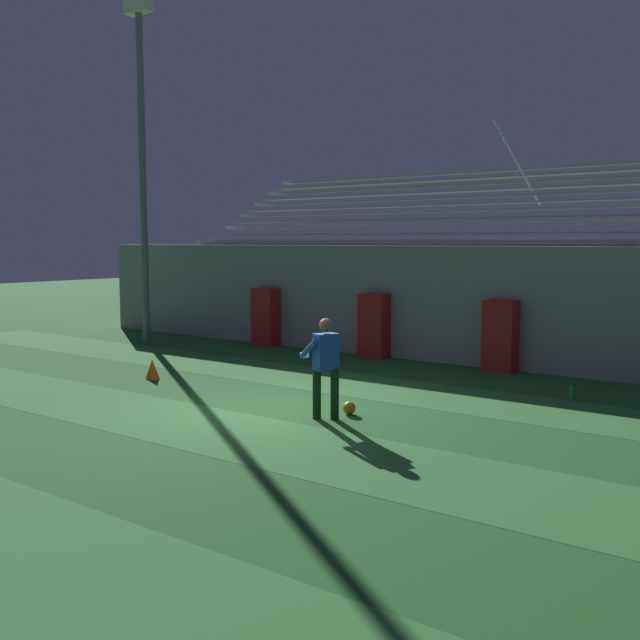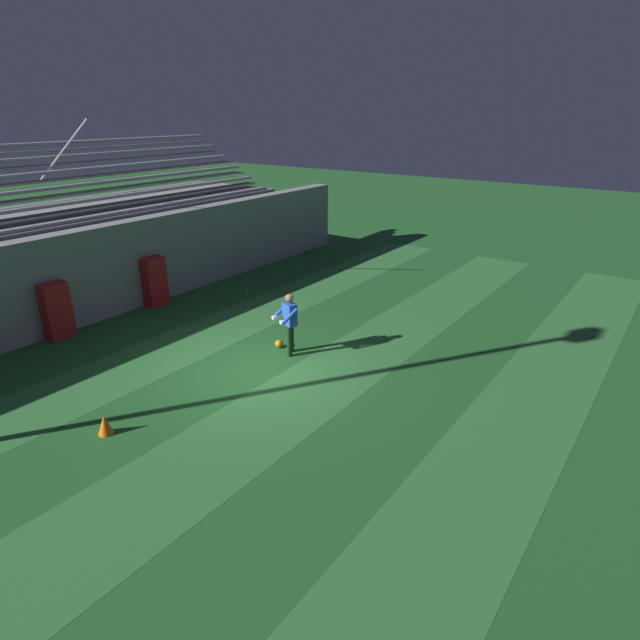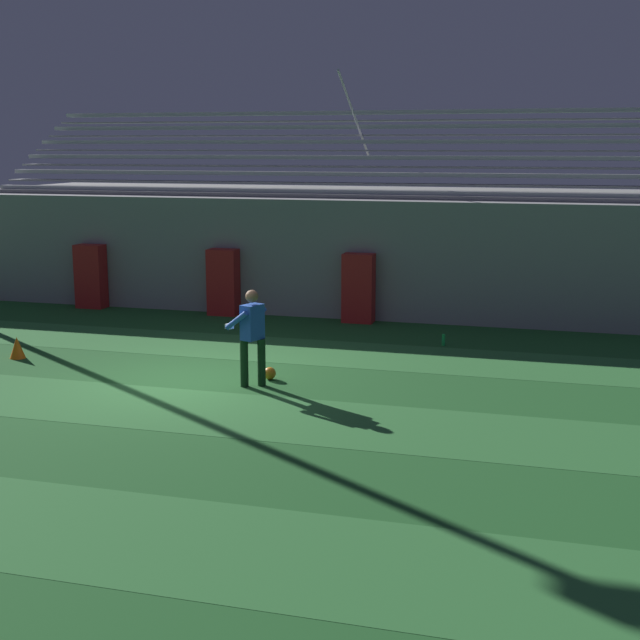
# 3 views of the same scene
# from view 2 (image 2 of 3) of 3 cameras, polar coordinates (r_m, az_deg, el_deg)

# --- Properties ---
(ground_plane) EXTENTS (80.00, 80.00, 0.00)m
(ground_plane) POSITION_cam_2_polar(r_m,az_deg,el_deg) (13.42, -6.61, -5.41)
(ground_plane) COLOR #236028
(turf_stripe_near) EXTENTS (28.00, 2.18, 0.01)m
(turf_stripe_near) POSITION_cam_2_polar(r_m,az_deg,el_deg) (10.88, 18.46, -13.52)
(turf_stripe_near) COLOR #337A38
(turf_stripe_near) RESTS_ON ground
(turf_stripe_mid) EXTENTS (28.00, 2.18, 0.01)m
(turf_stripe_mid) POSITION_cam_2_polar(r_m,az_deg,el_deg) (12.49, -0.95, -7.41)
(turf_stripe_mid) COLOR #337A38
(turf_stripe_mid) RESTS_ON ground
(turf_stripe_far) EXTENTS (28.00, 2.18, 0.01)m
(turf_stripe_far) POSITION_cam_2_polar(r_m,az_deg,el_deg) (15.23, -14.31, -2.56)
(turf_stripe_far) COLOR #337A38
(turf_stripe_far) RESTS_ON ground
(back_wall) EXTENTS (24.00, 0.60, 2.80)m
(back_wall) POSITION_cam_2_polar(r_m,az_deg,el_deg) (17.69, -22.80, 4.62)
(back_wall) COLOR gray
(back_wall) RESTS_ON ground
(padding_pillar_gate_left) EXTENTS (0.72, 0.44, 1.60)m
(padding_pillar_gate_left) POSITION_cam_2_polar(r_m,az_deg,el_deg) (16.63, -26.28, 0.85)
(padding_pillar_gate_left) COLOR #B21E1E
(padding_pillar_gate_left) RESTS_ON ground
(padding_pillar_gate_right) EXTENTS (0.72, 0.44, 1.60)m
(padding_pillar_gate_right) POSITION_cam_2_polar(r_m,az_deg,el_deg) (18.32, -17.22, 3.93)
(padding_pillar_gate_right) COLOR #B21E1E
(padding_pillar_gate_right) RESTS_ON ground
(bleacher_stand) EXTENTS (18.00, 4.75, 5.83)m
(bleacher_stand) POSITION_cam_2_polar(r_m,az_deg,el_deg) (19.95, -27.06, 6.05)
(bleacher_stand) COLOR gray
(bleacher_stand) RESTS_ON ground
(goalkeeper) EXTENTS (0.68, 0.70, 1.67)m
(goalkeeper) POSITION_cam_2_polar(r_m,az_deg,el_deg) (13.87, -3.30, -0.04)
(goalkeeper) COLOR #143319
(goalkeeper) RESTS_ON ground
(soccer_ball) EXTENTS (0.22, 0.22, 0.22)m
(soccer_ball) POSITION_cam_2_polar(r_m,az_deg,el_deg) (14.59, -4.39, -2.54)
(soccer_ball) COLOR orange
(soccer_ball) RESTS_ON ground
(traffic_cone) EXTENTS (0.30, 0.30, 0.42)m
(traffic_cone) POSITION_cam_2_polar(r_m,az_deg,el_deg) (11.65, -21.97, -10.30)
(traffic_cone) COLOR orange
(traffic_cone) RESTS_ON ground
(water_bottle) EXTENTS (0.07, 0.07, 0.24)m
(water_bottle) POSITION_cam_2_polar(r_m,az_deg,el_deg) (18.57, -7.80, 2.74)
(water_bottle) COLOR green
(water_bottle) RESTS_ON ground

